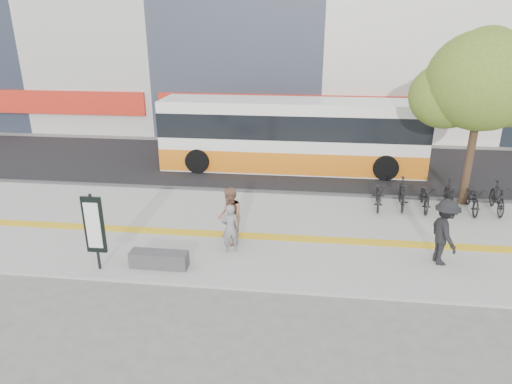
# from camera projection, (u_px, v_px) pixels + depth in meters

# --- Properties ---
(ground) EXTENTS (120.00, 120.00, 0.00)m
(ground) POSITION_uv_depth(u_px,v_px,m) (258.00, 254.00, 13.14)
(ground) COLOR #60615C
(ground) RESTS_ON ground
(sidewalk) EXTENTS (40.00, 7.00, 0.08)m
(sidewalk) POSITION_uv_depth(u_px,v_px,m) (263.00, 231.00, 14.52)
(sidewalk) COLOR gray
(sidewalk) RESTS_ON ground
(tactile_strip) EXTENTS (40.00, 0.45, 0.01)m
(tactile_strip) POSITION_uv_depth(u_px,v_px,m) (261.00, 236.00, 14.04)
(tactile_strip) COLOR gold
(tactile_strip) RESTS_ON sidewalk
(street) EXTENTS (40.00, 8.00, 0.06)m
(street) POSITION_uv_depth(u_px,v_px,m) (279.00, 165.00, 21.50)
(street) COLOR black
(street) RESTS_ON ground
(curb) EXTENTS (40.00, 0.25, 0.14)m
(curb) POSITION_uv_depth(u_px,v_px,m) (272.00, 193.00, 17.76)
(curb) COLOR #363639
(curb) RESTS_ON ground
(bench) EXTENTS (1.60, 0.45, 0.45)m
(bench) POSITION_uv_depth(u_px,v_px,m) (159.00, 259.00, 12.21)
(bench) COLOR #363639
(bench) RESTS_ON sidewalk
(signboard) EXTENTS (0.55, 0.10, 2.20)m
(signboard) POSITION_uv_depth(u_px,v_px,m) (94.00, 226.00, 11.73)
(signboard) COLOR black
(signboard) RESTS_ON sidewalk
(street_tree) EXTENTS (4.40, 3.80, 6.31)m
(street_tree) POSITION_uv_depth(u_px,v_px,m) (481.00, 83.00, 15.23)
(street_tree) COLOR #382819
(street_tree) RESTS_ON sidewalk
(bus) EXTENTS (11.93, 2.83, 3.18)m
(bus) POSITION_uv_depth(u_px,v_px,m) (291.00, 137.00, 20.43)
(bus) COLOR white
(bus) RESTS_ON street
(bicycle_row) EXTENTS (4.91, 1.94, 1.10)m
(bicycle_row) POSITION_uv_depth(u_px,v_px,m) (436.00, 196.00, 15.97)
(bicycle_row) COLOR black
(bicycle_row) RESTS_ON sidewalk
(seated_woman) EXTENTS (0.63, 0.53, 1.48)m
(seated_woman) POSITION_uv_depth(u_px,v_px,m) (230.00, 228.00, 12.88)
(seated_woman) COLOR black
(seated_woman) RESTS_ON sidewalk
(pedestrian_tan) EXTENTS (0.94, 1.05, 1.79)m
(pedestrian_tan) POSITION_uv_depth(u_px,v_px,m) (230.00, 216.00, 13.32)
(pedestrian_tan) COLOR #8D6049
(pedestrian_tan) RESTS_ON sidewalk
(pedestrian_dark) EXTENTS (0.90, 1.32, 1.90)m
(pedestrian_dark) POSITION_uv_depth(u_px,v_px,m) (444.00, 232.00, 12.16)
(pedestrian_dark) COLOR black
(pedestrian_dark) RESTS_ON sidewalk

